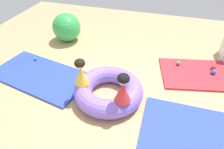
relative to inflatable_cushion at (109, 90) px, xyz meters
The scene contains 12 objects.
ground_plane 0.21m from the inflatable_cushion, ahead, with size 8.00×8.00×0.00m, color tan.
gym_mat_front 1.64m from the inflatable_cushion, 15.08° to the right, with size 1.86×1.13×0.04m, color #2D47B7.
gym_mat_far_left 1.45m from the inflatable_cushion, behind, with size 1.87×0.96×0.04m, color #2D47B7.
gym_mat_center_rear 1.81m from the inflatable_cushion, 36.01° to the left, with size 1.33×0.95×0.04m, color red.
inflatable_cushion is the anchor object (origin of this frame).
child_in_yellow 0.57m from the inflatable_cushion, 164.34° to the right, with size 0.29×0.29×0.46m.
child_in_red 0.58m from the inflatable_cushion, 44.02° to the right, with size 0.33×0.33×0.48m.
play_ball_green 1.67m from the inflatable_cushion, 48.26° to the left, with size 0.08×0.08×0.08m, color green.
play_ball_blue 2.10m from the inflatable_cushion, 32.58° to the left, with size 0.10×0.10×0.10m, color blue.
play_ball_red 2.20m from the inflatable_cushion, 35.83° to the left, with size 0.10×0.10×0.10m, color red.
play_ball_teal 1.89m from the inflatable_cushion, 162.74° to the left, with size 0.06×0.06×0.06m, color teal.
exercise_ball_large 2.27m from the inflatable_cushion, 133.89° to the left, with size 0.68×0.68×0.68m, color green.
Camera 1 is at (0.59, -2.26, 2.39)m, focal length 31.17 mm.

